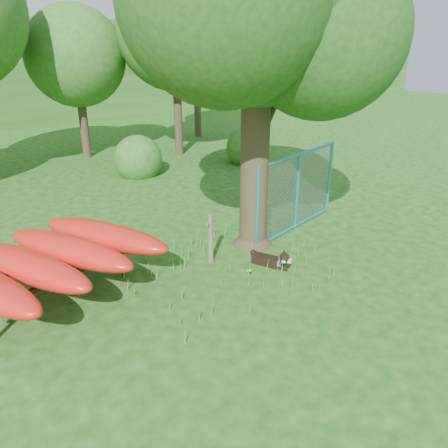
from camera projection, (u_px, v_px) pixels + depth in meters
ground at (252, 291)px, 8.73m from camera, size 80.00×80.00×0.00m
wooden_post at (211, 238)px, 9.65m from camera, size 0.30×0.18×1.14m
kayak_rack at (49, 258)px, 8.19m from camera, size 4.44×3.98×1.12m
husky_dog at (272, 260)px, 9.64m from camera, size 0.55×0.96×0.45m
fence_section at (297, 191)px, 11.32m from camera, size 3.46×0.85×3.43m
wildflower_clump at (249, 271)px, 9.12m from camera, size 0.10×0.10×0.21m
bg_tree_c at (76, 57)px, 17.64m from camera, size 4.00×4.00×6.12m
bg_tree_d at (175, 31)px, 17.71m from camera, size 4.80×4.80×7.50m
bg_tree_e at (196, 30)px, 21.54m from camera, size 4.60×4.60×7.55m
shrub_right at (248, 162)px, 18.25m from camera, size 1.80×1.80×1.80m
shrub_mid at (139, 175)px, 16.51m from camera, size 1.80×1.80×1.80m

